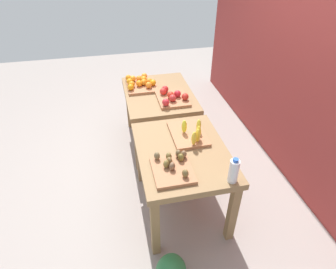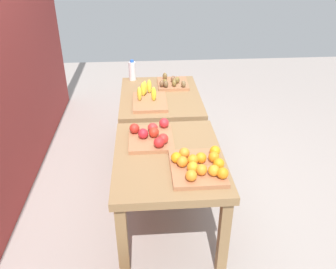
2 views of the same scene
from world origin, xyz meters
name	(u,v)px [view 1 (image 1 of 2)]	position (x,y,z in m)	size (l,w,h in m)	color
ground_plane	(169,169)	(0.00, 0.00, 0.00)	(8.00, 8.00, 0.00)	gray
back_wall	(304,34)	(0.00, 1.35, 1.50)	(4.40, 0.12, 3.00)	#983331
display_table_left	(159,100)	(-0.56, 0.00, 0.63)	(1.04, 0.80, 0.73)	olive
display_table_right	(182,159)	(0.56, 0.00, 0.63)	(1.04, 0.80, 0.73)	olive
orange_bin	(140,83)	(-0.77, -0.19, 0.78)	(0.44, 0.38, 0.11)	#A86D48
apple_bin	(172,97)	(-0.34, 0.11, 0.77)	(0.42, 0.34, 0.11)	#A86D48
banana_crate	(190,133)	(0.38, 0.12, 0.77)	(0.44, 0.32, 0.17)	#A86D48
kiwi_bin	(173,167)	(0.79, -0.14, 0.77)	(0.36, 0.32, 0.10)	#A86D48
water_bottle	(234,171)	(1.01, 0.28, 0.84)	(0.08, 0.08, 0.22)	silver
cardboard_produce_box	(168,99)	(-1.41, 0.30, 0.15)	(0.40, 0.30, 0.30)	tan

